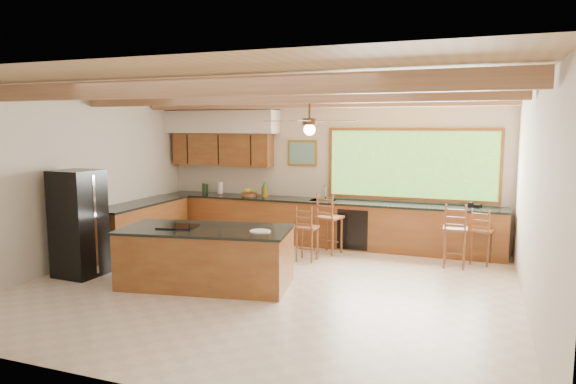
% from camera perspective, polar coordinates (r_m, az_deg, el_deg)
% --- Properties ---
extents(ground, '(7.20, 7.20, 0.00)m').
position_cam_1_polar(ground, '(7.95, -2.32, -10.34)').
color(ground, beige).
rests_on(ground, ground).
extents(room_shell, '(7.27, 6.54, 3.02)m').
position_cam_1_polar(room_shell, '(8.24, -1.72, 5.95)').
color(room_shell, beige).
rests_on(room_shell, ground).
extents(counter_run, '(7.12, 3.10, 1.26)m').
position_cam_1_polar(counter_run, '(10.40, -1.10, -3.45)').
color(counter_run, brown).
rests_on(counter_run, ground).
extents(island, '(2.70, 1.61, 0.90)m').
position_cam_1_polar(island, '(7.95, -9.06, -7.09)').
color(island, brown).
rests_on(island, ground).
extents(refrigerator, '(0.70, 0.68, 1.72)m').
position_cam_1_polar(refrigerator, '(8.92, -22.24, -3.25)').
color(refrigerator, black).
rests_on(refrigerator, ground).
extents(bar_stool_a, '(0.37, 0.37, 1.01)m').
position_cam_1_polar(bar_stool_a, '(9.16, 2.00, -4.09)').
color(bar_stool_a, brown).
rests_on(bar_stool_a, ground).
extents(bar_stool_b, '(0.51, 0.51, 1.16)m').
position_cam_1_polar(bar_stool_b, '(9.69, 4.57, -2.94)').
color(bar_stool_b, brown).
rests_on(bar_stool_b, ground).
extents(bar_stool_c, '(0.43, 0.43, 1.00)m').
position_cam_1_polar(bar_stool_c, '(9.55, 20.78, -4.14)').
color(bar_stool_c, brown).
rests_on(bar_stool_c, ground).
extents(bar_stool_d, '(0.41, 0.41, 1.11)m').
position_cam_1_polar(bar_stool_d, '(9.17, 18.07, -4.04)').
color(bar_stool_d, brown).
rests_on(bar_stool_d, ground).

